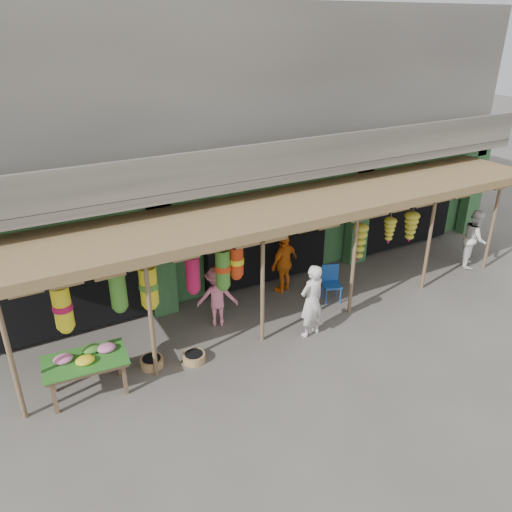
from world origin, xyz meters
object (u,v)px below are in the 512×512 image
person_vendor (284,263)px  person_front (312,301)px  flower_table (86,361)px  blue_chair (331,281)px  person_right (475,238)px  person_shopper (217,296)px

person_vendor → person_front: bearing=55.4°
flower_table → blue_chair: bearing=10.7°
person_right → person_shopper: 7.92m
person_front → person_vendor: size_ratio=1.07×
person_front → person_shopper: bearing=-49.0°
person_shopper → person_vendor: bearing=-140.3°
flower_table → person_vendor: bearing=21.2°
person_right → person_vendor: person_right is taller
person_shopper → flower_table: bearing=41.4°
blue_chair → person_right: person_right is taller
blue_chair → person_right: (4.82, -0.43, 0.34)m
person_vendor → person_shopper: 2.32m
flower_table → person_front: bearing=-0.6°
flower_table → person_front: 4.89m
person_vendor → blue_chair: bearing=111.7°
blue_chair → person_front: bearing=-120.9°
blue_chair → person_vendor: size_ratio=0.57×
person_right → person_front: bearing=144.2°
blue_chair → person_front: (-1.40, -1.11, 0.36)m
flower_table → person_right: person_right is taller
flower_table → person_shopper: (3.21, 0.99, 0.00)m
blue_chair → person_shopper: person_shopper is taller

